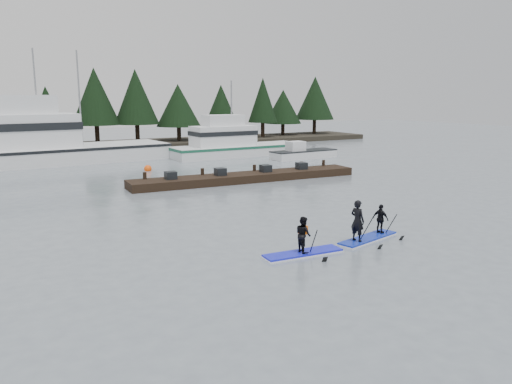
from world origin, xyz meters
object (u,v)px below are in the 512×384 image
fishing_boat_large (46,154)px  paddleboard_duo (367,225)px  fishing_boat_medium (234,150)px  floating_dock (247,177)px  paddleboard_solo (303,241)px

fishing_boat_large → paddleboard_duo: fishing_boat_large is taller
fishing_boat_medium → floating_dock: bearing=-115.0°
floating_dock → paddleboard_solo: 16.71m
paddleboard_solo → paddleboard_duo: (3.42, 0.32, 0.11)m
fishing_boat_large → paddleboard_solo: fishing_boat_large is taller
fishing_boat_large → paddleboard_duo: (8.66, -31.88, -0.22)m
fishing_boat_medium → floating_dock: fishing_boat_medium is taller
fishing_boat_medium → floating_dock: size_ratio=0.83×
fishing_boat_large → fishing_boat_medium: fishing_boat_large is taller
fishing_boat_large → paddleboard_solo: bearing=-86.0°
fishing_boat_medium → paddleboard_solo: size_ratio=4.34×
paddleboard_solo → paddleboard_duo: size_ratio=0.96×
floating_dock → paddleboard_duo: size_ratio=5.05×
fishing_boat_large → fishing_boat_medium: bearing=-14.4°
floating_dock → paddleboard_solo: bearing=-108.4°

